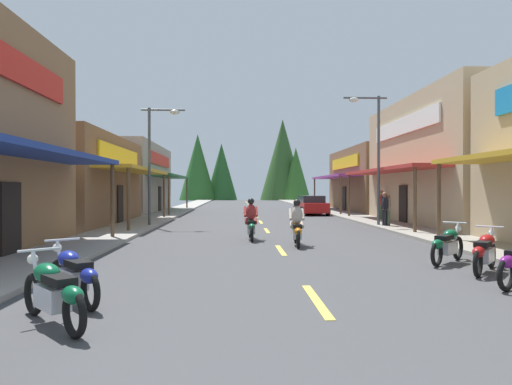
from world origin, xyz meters
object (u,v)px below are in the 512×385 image
at_px(motorcycle_parked_right_3, 447,244).
at_px(rider_cruising_lead, 297,226).
at_px(streetlamp_right, 372,142).
at_px(pedestrian_waiting, 388,209).
at_px(motorcycle_parked_left_2, 73,274).
at_px(rider_cruising_trailing, 251,222).
at_px(pedestrian_by_shop, 384,207).
at_px(parked_car_curbside, 311,205).
at_px(motorcycle_parked_left_1, 53,291).
at_px(streetlamp_left, 156,149).
at_px(pedestrian_browsing, 381,203).
at_px(motorcycle_parked_right_2, 485,251).

xyz_separation_m(motorcycle_parked_right_3, rider_cruising_lead, (-3.40, 3.74, 0.17)).
xyz_separation_m(streetlamp_right, pedestrian_waiting, (0.63, -0.53, -3.30)).
distance_m(motorcycle_parked_right_3, motorcycle_parked_left_2, 8.98).
bearing_deg(rider_cruising_trailing, motorcycle_parked_right_3, -139.40).
height_order(pedestrian_by_shop, parked_car_curbside, pedestrian_by_shop).
bearing_deg(parked_car_curbside, motorcycle_parked_left_1, 161.35).
relative_size(rider_cruising_lead, rider_cruising_trailing, 1.00).
bearing_deg(motorcycle_parked_right_3, streetlamp_left, 83.65).
bearing_deg(streetlamp_left, motorcycle_parked_left_2, -85.30).
distance_m(motorcycle_parked_left_1, pedestrian_waiting, 18.56).
bearing_deg(motorcycle_parked_left_2, pedestrian_browsing, -69.45).
bearing_deg(motorcycle_parked_right_3, streetlamp_right, 37.52).
height_order(motorcycle_parked_right_3, rider_cruising_lead, rider_cruising_lead).
bearing_deg(pedestrian_by_shop, streetlamp_left, -12.66).
height_order(streetlamp_right, pedestrian_browsing, streetlamp_right).
height_order(streetlamp_left, motorcycle_parked_left_1, streetlamp_left).
relative_size(motorcycle_parked_left_1, pedestrian_browsing, 0.92).
distance_m(streetlamp_right, rider_cruising_trailing, 9.06).
xyz_separation_m(streetlamp_right, rider_cruising_lead, (-4.73, -7.37, -3.57)).
relative_size(motorcycle_parked_left_2, pedestrian_browsing, 0.95).
xyz_separation_m(pedestrian_by_shop, pedestrian_browsing, (1.44, 5.04, 0.04)).
bearing_deg(streetlamp_right, pedestrian_browsing, 67.23).
xyz_separation_m(rider_cruising_trailing, pedestrian_by_shop, (6.66, 5.00, 0.37)).
bearing_deg(motorcycle_parked_right_2, pedestrian_browsing, 29.45).
bearing_deg(parked_car_curbside, pedestrian_by_shop, -173.71).
relative_size(motorcycle_parked_left_1, motorcycle_parked_left_2, 0.97).
height_order(motorcycle_parked_right_2, motorcycle_parked_left_2, same).
bearing_deg(rider_cruising_trailing, pedestrian_by_shop, -53.74).
distance_m(motorcycle_parked_right_2, pedestrian_waiting, 12.06).
xyz_separation_m(motorcycle_parked_left_1, pedestrian_by_shop, (9.75, 15.66, 0.54)).
height_order(streetlamp_right, motorcycle_parked_left_2, streetlamp_right).
relative_size(streetlamp_left, motorcycle_parked_right_2, 3.45).
bearing_deg(motorcycle_parked_left_1, pedestrian_browsing, -70.04).
relative_size(pedestrian_browsing, pedestrian_waiting, 1.12).
bearing_deg(rider_cruising_trailing, rider_cruising_lead, -141.59).
bearing_deg(pedestrian_browsing, streetlamp_right, -94.31).
distance_m(motorcycle_parked_right_2, motorcycle_parked_left_1, 9.03).
relative_size(motorcycle_parked_right_2, parked_car_curbside, 0.39).
relative_size(motorcycle_parked_right_3, rider_cruising_lead, 0.75).
distance_m(motorcycle_parked_left_1, rider_cruising_trailing, 11.10).
distance_m(motorcycle_parked_right_2, pedestrian_by_shop, 12.03).
distance_m(motorcycle_parked_left_1, parked_car_curbside, 28.37).
xyz_separation_m(streetlamp_left, pedestrian_browsing, (12.62, 4.11, -2.83)).
bearing_deg(motorcycle_parked_right_2, streetlamp_right, 34.40).
bearing_deg(pedestrian_waiting, rider_cruising_trailing, 37.86).
xyz_separation_m(streetlamp_right, pedestrian_browsing, (1.89, 4.50, -3.17)).
relative_size(rider_cruising_trailing, pedestrian_by_shop, 1.22).
distance_m(rider_cruising_trailing, parked_car_curbside, 17.27).
bearing_deg(pedestrian_waiting, streetlamp_left, -2.97).
xyz_separation_m(motorcycle_parked_left_1, rider_cruising_lead, (4.57, 8.83, 0.17)).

